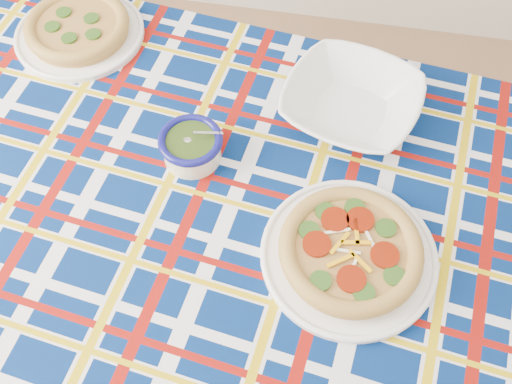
% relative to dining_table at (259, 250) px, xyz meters
% --- Properties ---
extents(dining_table, '(1.89, 1.32, 0.82)m').
position_rel_dining_table_xyz_m(dining_table, '(0.00, 0.00, 0.00)').
color(dining_table, brown).
rests_on(dining_table, floor).
extents(tablecloth, '(1.93, 1.36, 0.12)m').
position_rel_dining_table_xyz_m(tablecloth, '(0.00, 0.00, 0.03)').
color(tablecloth, '#041D54').
rests_on(tablecloth, dining_table).
extents(main_focaccia_plate, '(0.41, 0.41, 0.07)m').
position_rel_dining_table_xyz_m(main_focaccia_plate, '(0.18, -0.03, 0.12)').
color(main_focaccia_plate, '#AB7B3C').
rests_on(main_focaccia_plate, tablecloth).
extents(pesto_bowl, '(0.16, 0.16, 0.08)m').
position_rel_dining_table_xyz_m(pesto_bowl, '(-0.17, 0.15, 0.13)').
color(pesto_bowl, black).
rests_on(pesto_bowl, tablecloth).
extents(serving_bowl, '(0.37, 0.37, 0.07)m').
position_rel_dining_table_xyz_m(serving_bowl, '(0.15, 0.34, 0.12)').
color(serving_bowl, white).
rests_on(serving_bowl, tablecloth).
extents(second_focaccia_plate, '(0.34, 0.34, 0.06)m').
position_rel_dining_table_xyz_m(second_focaccia_plate, '(-0.54, 0.47, 0.12)').
color(second_focaccia_plate, '#AB7B3C').
rests_on(second_focaccia_plate, tablecloth).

